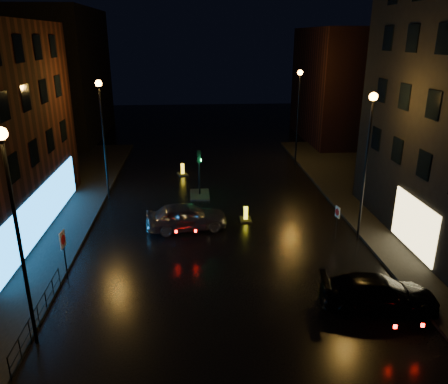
{
  "coord_description": "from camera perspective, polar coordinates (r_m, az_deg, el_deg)",
  "views": [
    {
      "loc": [
        -1.63,
        -16.35,
        11.1
      ],
      "look_at": [
        0.07,
        6.82,
        2.8
      ],
      "focal_mm": 35.0,
      "sensor_mm": 36.0,
      "label": 1
    }
  ],
  "objects": [
    {
      "name": "bollard_far",
      "position": [
        37.26,
        -5.42,
        2.58
      ],
      "size": [
        1.01,
        1.27,
        0.97
      ],
      "rotation": [
        0.0,
        0.0,
        0.28
      ],
      "color": "black",
      "rests_on": "ground"
    },
    {
      "name": "silver_hatchback",
      "position": [
        26.54,
        -4.93,
        -3.19
      ],
      "size": [
        5.08,
        2.58,
        1.66
      ],
      "primitive_type": "imported",
      "rotation": [
        0.0,
        0.0,
        1.7
      ],
      "color": "#A1A3A9",
      "rests_on": "ground"
    },
    {
      "name": "building_far_right",
      "position": [
        51.38,
        15.12,
        13.31
      ],
      "size": [
        8.0,
        14.0,
        12.0
      ],
      "primitive_type": "cube",
      "color": "black",
      "rests_on": "ground"
    },
    {
      "name": "street_lamp_lnear",
      "position": [
        16.57,
        -25.79,
        -1.92
      ],
      "size": [
        0.44,
        0.44,
        8.37
      ],
      "color": "black",
      "rests_on": "ground"
    },
    {
      "name": "traffic_signal",
      "position": [
        32.15,
        -3.2,
        0.38
      ],
      "size": [
        1.4,
        2.4,
        3.45
      ],
      "color": "black",
      "rests_on": "ground"
    },
    {
      "name": "pavement_right",
      "position": [
        30.96,
        26.52,
        -3.38
      ],
      "size": [
        12.0,
        44.0,
        0.15
      ],
      "primitive_type": "cube",
      "color": "black",
      "rests_on": "ground"
    },
    {
      "name": "building_far_left",
      "position": [
        53.48,
        -20.42,
        14.09
      ],
      "size": [
        8.0,
        16.0,
        14.0
      ],
      "primitive_type": "cube",
      "color": "black",
      "rests_on": "ground"
    },
    {
      "name": "street_lamp_rfar",
      "position": [
        39.88,
        9.71,
        11.41
      ],
      "size": [
        0.44,
        0.44,
        8.37
      ],
      "color": "black",
      "rests_on": "ground"
    },
    {
      "name": "bollard_near",
      "position": [
        27.95,
        2.85,
        -3.31
      ],
      "size": [
        0.71,
        1.06,
        0.93
      ],
      "rotation": [
        0.0,
        0.0,
        -0.0
      ],
      "color": "black",
      "rests_on": "ground"
    },
    {
      "name": "guard_railing",
      "position": [
        19.58,
        -23.19,
        -14.08
      ],
      "size": [
        0.05,
        6.04,
        1.0
      ],
      "color": "black",
      "rests_on": "ground"
    },
    {
      "name": "road_sign_right",
      "position": [
        25.7,
        14.58,
        -2.91
      ],
      "size": [
        0.13,
        0.49,
        2.02
      ],
      "rotation": [
        0.0,
        0.0,
        3.32
      ],
      "color": "black",
      "rests_on": "ground"
    },
    {
      "name": "road_sign_left",
      "position": [
        22.1,
        -20.26,
        -6.35
      ],
      "size": [
        0.11,
        0.6,
        2.49
      ],
      "rotation": [
        0.0,
        0.0,
        -0.07
      ],
      "color": "black",
      "rests_on": "ground"
    },
    {
      "name": "dark_sedan",
      "position": [
        20.3,
        19.56,
        -12.35
      ],
      "size": [
        5.21,
        2.65,
        1.45
      ],
      "primitive_type": "imported",
      "rotation": [
        0.0,
        0.0,
        1.44
      ],
      "color": "black",
      "rests_on": "ground"
    },
    {
      "name": "street_lamp_lfar",
      "position": [
        31.46,
        -15.64,
        8.8
      ],
      "size": [
        0.44,
        0.44,
        8.37
      ],
      "color": "black",
      "rests_on": "ground"
    },
    {
      "name": "ground",
      "position": [
        19.83,
        1.27,
        -14.39
      ],
      "size": [
        120.0,
        120.0,
        0.0
      ],
      "primitive_type": "plane",
      "color": "black",
      "rests_on": "ground"
    },
    {
      "name": "street_lamp_rnear",
      "position": [
        24.88,
        18.28,
        5.8
      ],
      "size": [
        0.44,
        0.44,
        8.37
      ],
      "color": "black",
      "rests_on": "ground"
    }
  ]
}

